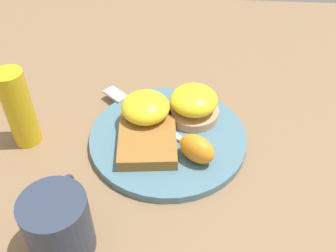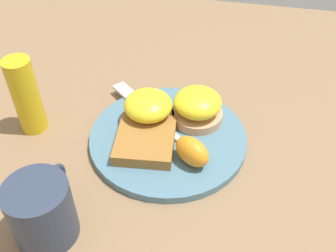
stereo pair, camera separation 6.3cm
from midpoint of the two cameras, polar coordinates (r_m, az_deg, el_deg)
ground_plane at (r=0.66m, az=-2.76°, el=-2.31°), size 1.10×1.10×0.00m
plate at (r=0.65m, az=-2.78°, el=-1.88°), size 0.26×0.26×0.01m
sandwich_benedict_left at (r=0.66m, az=1.04°, el=3.08°), size 0.09×0.09×0.06m
sandwich_benedict_right at (r=0.65m, az=-6.04°, el=2.02°), size 0.09×0.09×0.06m
hashbrown_patty at (r=0.62m, az=-5.92°, el=-2.47°), size 0.11×0.10×0.02m
orange_wedge at (r=0.59m, az=1.18°, el=-3.49°), size 0.06×0.07×0.04m
fork at (r=0.69m, az=-6.44°, el=1.87°), size 0.16×0.18×0.00m
cup at (r=0.52m, az=-19.07°, el=-13.55°), size 0.11×0.08×0.09m
condiment_bottle at (r=0.67m, az=-23.41°, el=2.22°), size 0.04×0.04×0.14m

